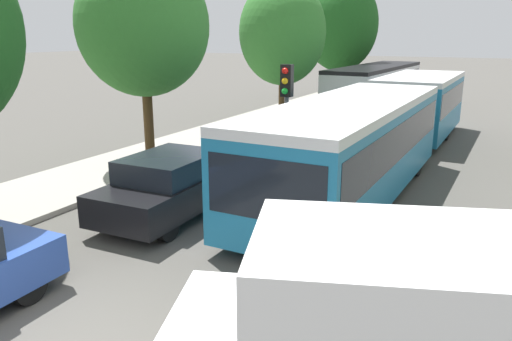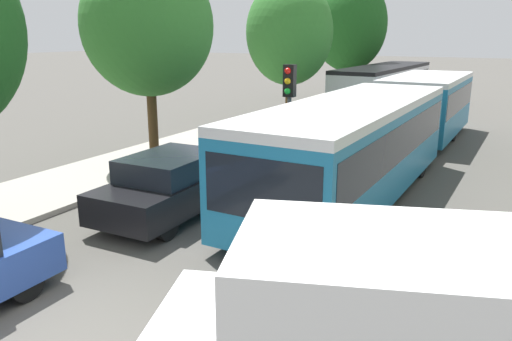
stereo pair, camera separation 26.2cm
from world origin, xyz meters
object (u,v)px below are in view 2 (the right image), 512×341
queued_car_graphite (260,144)px  tree_left_mid (147,29)px  city_bus_rear (384,84)px  tree_left_far (289,32)px  articulated_bus (391,122)px  traffic_light (289,97)px  queued_car_black (174,184)px  tree_left_distant (349,25)px  white_van (417,341)px

queued_car_graphite → tree_left_mid: (-3.03, -1.75, 3.68)m
city_bus_rear → tree_left_far: 7.82m
city_bus_rear → tree_left_mid: 17.50m
articulated_bus → tree_left_far: bearing=-134.4°
traffic_light → tree_left_mid: size_ratio=0.51×
queued_car_black → queued_car_graphite: size_ratio=1.11×
articulated_bus → traffic_light: bearing=-34.7°
city_bus_rear → queued_car_black: city_bus_rear is taller
city_bus_rear → tree_left_mid: tree_left_mid is taller
articulated_bus → tree_left_mid: 8.24m
city_bus_rear → tree_left_distant: (-3.30, 3.21, 3.42)m
tree_left_far → queued_car_graphite: bearing=-71.3°
queued_car_graphite → tree_left_distant: (-3.07, 18.40, 4.15)m
articulated_bus → city_bus_rear: articulated_bus is taller
articulated_bus → queued_car_graphite: bearing=-65.9°
queued_car_black → traffic_light: size_ratio=1.28×
articulated_bus → queued_car_graphite: (-3.90, -1.65, -0.81)m
white_van → queued_car_graphite: bearing=-73.7°
articulated_bus → tree_left_far: tree_left_far is taller
tree_left_far → city_bus_rear: bearing=64.3°
articulated_bus → tree_left_far: (-6.83, 7.00, 2.81)m
white_van → tree_left_distant: size_ratio=0.68×
city_bus_rear → tree_left_distant: bearing=48.4°
articulated_bus → white_van: 11.77m
white_van → tree_left_far: bearing=-80.9°
articulated_bus → tree_left_distant: 18.45m
tree_left_mid → tree_left_distant: 20.16m
city_bus_rear → tree_left_mid: bearing=171.8°
city_bus_rear → tree_left_distant: 5.73m
articulated_bus → tree_left_distant: size_ratio=2.23×
queued_car_black → tree_left_distant: size_ratio=0.55×
white_van → tree_left_far: (-9.83, 18.38, 3.07)m
queued_car_graphite → white_van: size_ratio=0.73×
articulated_bus → city_bus_rear: (-3.68, 13.54, -0.07)m
queued_car_graphite → tree_left_far: bearing=17.7°
traffic_light → tree_left_distant: 20.51m
city_bus_rear → tree_left_far: tree_left_far is taller
articulated_bus → white_van: articulated_bus is taller
city_bus_rear → traffic_light: (1.46, -16.60, 1.08)m
articulated_bus → traffic_light: (-2.22, -3.06, 1.00)m
queued_car_black → queued_car_graphite: queued_car_black is taller
city_bus_rear → traffic_light: traffic_light is taller
white_van → queued_car_black: bearing=-53.8°
articulated_bus → queued_car_graphite: articulated_bus is taller
traffic_light → white_van: bearing=31.0°
queued_car_black → traffic_light: bearing=-18.8°
queued_car_black → tree_left_mid: (-3.48, 3.49, 3.60)m
queued_car_black → tree_left_mid: tree_left_mid is taller
tree_left_mid → queued_car_black: bearing=-45.1°
queued_car_graphite → tree_left_far: size_ratio=0.57×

